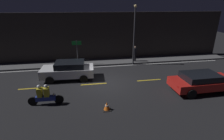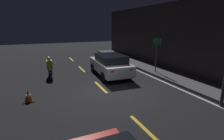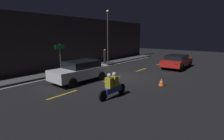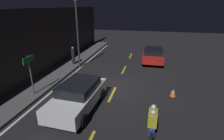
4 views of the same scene
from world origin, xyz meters
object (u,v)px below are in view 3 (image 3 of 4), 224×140
Objects in this scene: taxi_red at (177,61)px; motorcycle at (112,86)px; traffic_cone_near at (161,82)px; shop_sign at (60,52)px; street_lamp at (108,35)px; pedestrian at (105,56)px; sedan_white at (80,71)px.

taxi_red is 2.10× the size of motorcycle.
shop_sign is at bearing 102.13° from traffic_cone_near.
street_lamp is (3.74, 7.58, 2.99)m from traffic_cone_near.
pedestrian is at bearing 44.06° from motorcycle.
pedestrian is at bearing -150.68° from sedan_white.
pedestrian is at bearing 63.66° from traffic_cone_near.
taxi_red is at bearing -38.66° from shop_sign.
sedan_white is at bearing 116.22° from traffic_cone_near.
street_lamp reaches higher than traffic_cone_near.
shop_sign is at bearing 173.15° from street_lamp.
taxi_red is at bearing 160.99° from sedan_white.
shop_sign reaches higher than traffic_cone_near.
pedestrian reaches higher than sedan_white.
street_lamp is at bearing -154.90° from sedan_white.
pedestrian is (4.12, 8.33, 0.69)m from traffic_cone_near.
taxi_red is at bearing 2.06° from motorcycle.
taxi_red is 1.85× the size of shop_sign.
motorcycle is at bearing -139.18° from street_lamp.
taxi_red is 0.77× the size of street_lamp.
motorcycle is (-1.19, -3.82, -0.15)m from sedan_white.
street_lamp is (5.51, -0.66, 1.42)m from shop_sign.
street_lamp is at bearing -117.27° from pedestrian.
sedan_white is at bearing 74.27° from motorcycle.
sedan_white is 0.96× the size of taxi_red.
shop_sign is (0.70, 3.23, 1.03)m from sedan_white.
sedan_white is 10.10m from taxi_red.
sedan_white is 7.15m from street_lamp.
sedan_white is 3.46m from shop_sign.
traffic_cone_near is 9.32m from pedestrian.
shop_sign is (1.88, 7.05, 1.18)m from motorcycle.
traffic_cone_near is (3.66, -1.20, -0.39)m from motorcycle.
shop_sign reaches higher than motorcycle.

